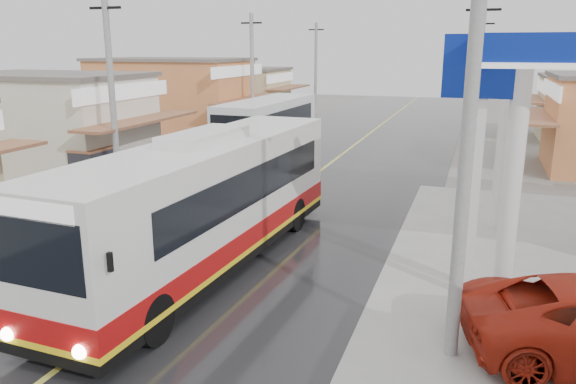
{
  "coord_description": "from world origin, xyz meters",
  "views": [
    {
      "loc": [
        7.15,
        -10.48,
        5.92
      ],
      "look_at": [
        1.93,
        4.91,
        1.71
      ],
      "focal_mm": 35.0,
      "sensor_mm": 36.0,
      "label": 1
    }
  ],
  "objects_px": {
    "cyclist": "(206,167)",
    "tricycle_near": "(94,163)",
    "coach_bus": "(208,203)",
    "tyre_stack": "(109,193)",
    "second_bus": "(268,126)"
  },
  "relations": [
    {
      "from": "second_bus",
      "to": "tricycle_near",
      "type": "bearing_deg",
      "value": -117.17
    },
    {
      "from": "cyclist",
      "to": "coach_bus",
      "type": "bearing_deg",
      "value": -63.47
    },
    {
      "from": "coach_bus",
      "to": "tyre_stack",
      "type": "xyz_separation_m",
      "value": [
        -7.09,
        5.17,
        -1.58
      ]
    },
    {
      "from": "cyclist",
      "to": "tyre_stack",
      "type": "bearing_deg",
      "value": -123.54
    },
    {
      "from": "tyre_stack",
      "to": "cyclist",
      "type": "bearing_deg",
      "value": 57.32
    },
    {
      "from": "coach_bus",
      "to": "cyclist",
      "type": "bearing_deg",
      "value": 120.55
    },
    {
      "from": "cyclist",
      "to": "tricycle_near",
      "type": "relative_size",
      "value": 0.96
    },
    {
      "from": "cyclist",
      "to": "tricycle_near",
      "type": "xyz_separation_m",
      "value": [
        -4.58,
        -1.85,
        0.25
      ]
    },
    {
      "from": "cyclist",
      "to": "second_bus",
      "type": "bearing_deg",
      "value": 86.39
    },
    {
      "from": "tricycle_near",
      "to": "tyre_stack",
      "type": "bearing_deg",
      "value": -41.9
    },
    {
      "from": "coach_bus",
      "to": "tricycle_near",
      "type": "height_order",
      "value": "coach_bus"
    },
    {
      "from": "coach_bus",
      "to": "tricycle_near",
      "type": "bearing_deg",
      "value": 145.52
    },
    {
      "from": "coach_bus",
      "to": "second_bus",
      "type": "bearing_deg",
      "value": 108.29
    },
    {
      "from": "coach_bus",
      "to": "cyclist",
      "type": "height_order",
      "value": "coach_bus"
    },
    {
      "from": "coach_bus",
      "to": "tyre_stack",
      "type": "relative_size",
      "value": 13.28
    }
  ]
}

